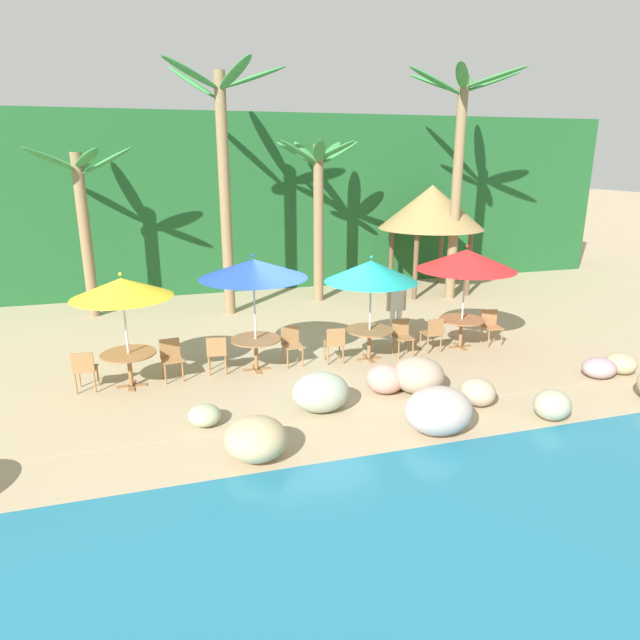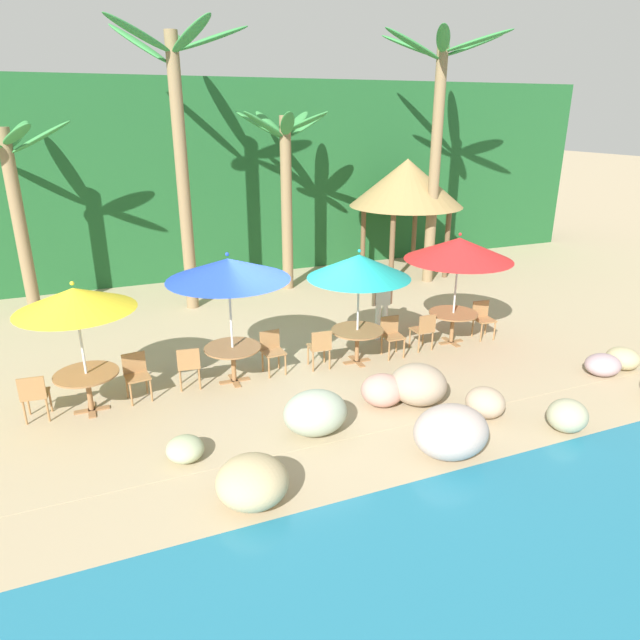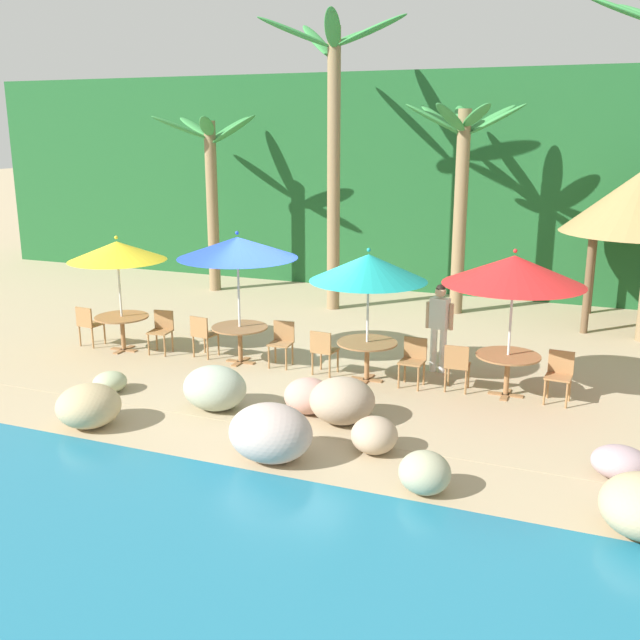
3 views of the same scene
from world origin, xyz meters
name	(u,v)px [view 2 (image 2 of 3)]	position (x,y,z in m)	size (l,w,h in m)	color
ground_plane	(297,374)	(0.00, 0.00, 0.00)	(120.00, 120.00, 0.00)	tan
terrace_deck	(297,374)	(0.00, 0.00, 0.00)	(18.00, 5.20, 0.01)	tan
foliage_backdrop	(200,179)	(0.00, 9.00, 3.00)	(28.00, 2.40, 6.00)	#1E5628
rock_seawall	(453,409)	(1.72, -2.94, 0.35)	(15.97, 2.89, 0.82)	#AB9096
umbrella_yellow	(75,299)	(-3.90, -0.02, 2.10)	(1.98, 1.98, 2.41)	silver
dining_table_yellow	(87,380)	(-3.90, -0.02, 0.61)	(1.10, 1.10, 0.74)	olive
chair_yellow_seaward	(136,373)	(-3.07, 0.17, 0.51)	(0.47, 0.48, 0.87)	#9E7042
chair_yellow_inland	(34,394)	(-4.76, -0.04, 0.51)	(0.45, 0.46, 0.87)	#9E7042
umbrella_blue	(228,269)	(-1.25, 0.16, 2.30)	(2.31, 2.31, 2.62)	silver
dining_table_blue	(233,353)	(-1.25, 0.16, 0.61)	(1.10, 1.10, 0.74)	olive
chair_blue_seaward	(272,349)	(-0.41, 0.31, 0.51)	(0.45, 0.46, 0.87)	#9E7042
chair_blue_inland	(189,364)	(-2.11, 0.18, 0.51)	(0.47, 0.48, 0.87)	#9E7042
umbrella_teal	(359,266)	(1.40, 0.08, 2.11)	(2.11, 2.11, 2.46)	silver
dining_table_teal	(357,335)	(1.40, 0.08, 0.61)	(1.10, 1.10, 0.74)	olive
chair_teal_seaward	(391,333)	(2.25, 0.14, 0.51)	(0.43, 0.44, 0.87)	#9E7042
chair_teal_inland	(320,346)	(0.54, 0.06, 0.51)	(0.45, 0.46, 0.87)	#9E7042
umbrella_red	(459,249)	(3.89, 0.23, 2.21)	(2.38, 2.38, 2.57)	silver
dining_table_red	(453,318)	(3.89, 0.23, 0.61)	(1.10, 1.10, 0.74)	olive
chair_red_seaward	(482,317)	(4.74, 0.26, 0.51)	(0.45, 0.45, 0.87)	#9E7042
chair_red_inland	(424,329)	(3.05, 0.09, 0.51)	(0.44, 0.45, 0.87)	#9E7042
palm_tree_nearest	(13,190)	(-5.10, 5.90, 3.25)	(3.03, 3.08, 4.88)	olive
palm_tree_second	(179,130)	(-1.17, 5.08, 4.60)	(3.49, 3.66, 7.08)	olive
palm_tree_third	(286,168)	(1.84, 5.82, 3.53)	(2.83, 2.85, 5.10)	olive
palm_tree_fourth	(438,119)	(6.17, 4.84, 4.83)	(3.73, 3.30, 7.17)	olive
palapa_hut	(407,183)	(5.93, 6.00, 2.91)	(3.60, 3.60, 3.67)	brown
waiter_in_white	(382,299)	(2.49, 1.06, 0.99)	(0.52, 0.28, 1.70)	white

